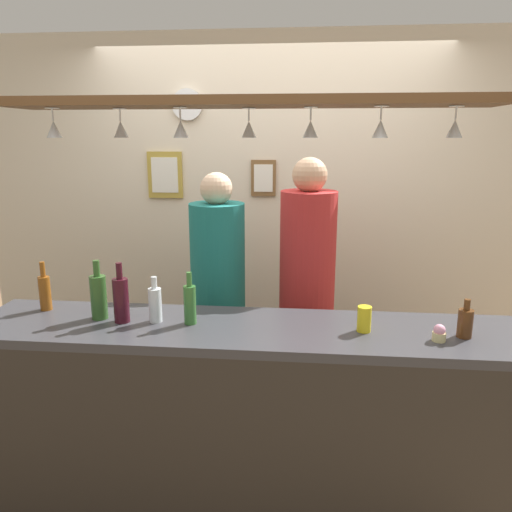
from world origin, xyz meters
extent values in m
plane|color=olive|center=(0.00, 0.00, 0.00)|extent=(8.00, 8.00, 0.00)
cube|color=beige|center=(0.00, 1.10, 1.30)|extent=(4.40, 0.06, 2.60)
cube|color=#38383D|center=(0.00, -0.35, 0.97)|extent=(2.70, 0.55, 0.04)
cube|color=#2D2823|center=(0.00, -0.60, 0.47)|extent=(2.65, 0.04, 0.94)
cube|color=brown|center=(0.00, -0.30, 2.03)|extent=(2.20, 0.36, 0.04)
cylinder|color=silver|center=(-0.88, -0.34, 2.00)|extent=(0.06, 0.06, 0.00)
cylinder|color=silver|center=(-0.88, -0.34, 1.98)|extent=(0.01, 0.01, 0.06)
cone|color=silver|center=(-0.88, -0.34, 1.91)|extent=(0.07, 0.07, 0.08)
cylinder|color=silver|center=(-0.60, -0.26, 2.00)|extent=(0.06, 0.06, 0.00)
cylinder|color=silver|center=(-0.60, -0.26, 1.98)|extent=(0.01, 0.01, 0.06)
cone|color=silver|center=(-0.60, -0.26, 1.91)|extent=(0.07, 0.07, 0.08)
cylinder|color=silver|center=(-0.30, -0.33, 2.00)|extent=(0.06, 0.06, 0.00)
cylinder|color=silver|center=(-0.30, -0.33, 1.98)|extent=(0.01, 0.01, 0.06)
cone|color=silver|center=(-0.30, -0.33, 1.91)|extent=(0.07, 0.07, 0.08)
cylinder|color=silver|center=(0.00, -0.23, 2.00)|extent=(0.06, 0.06, 0.00)
cylinder|color=silver|center=(0.00, -0.23, 1.98)|extent=(0.01, 0.01, 0.06)
cone|color=silver|center=(0.00, -0.23, 1.91)|extent=(0.07, 0.07, 0.08)
cylinder|color=silver|center=(0.28, -0.30, 2.00)|extent=(0.06, 0.06, 0.00)
cylinder|color=silver|center=(0.28, -0.30, 1.98)|extent=(0.01, 0.01, 0.06)
cone|color=silver|center=(0.28, -0.30, 1.91)|extent=(0.07, 0.07, 0.08)
cylinder|color=silver|center=(0.58, -0.35, 2.00)|extent=(0.06, 0.06, 0.00)
cylinder|color=silver|center=(0.58, -0.35, 1.98)|extent=(0.01, 0.01, 0.06)
cone|color=silver|center=(0.58, -0.35, 1.91)|extent=(0.07, 0.07, 0.08)
cylinder|color=silver|center=(0.89, -0.32, 2.00)|extent=(0.06, 0.06, 0.00)
cylinder|color=silver|center=(0.89, -0.32, 1.98)|extent=(0.01, 0.01, 0.06)
cone|color=silver|center=(0.89, -0.32, 1.91)|extent=(0.07, 0.07, 0.08)
cube|color=#2D334C|center=(-0.27, 0.37, 0.40)|extent=(0.17, 0.18, 0.79)
cylinder|color=#1E7A75|center=(-0.27, 0.37, 1.14)|extent=(0.34, 0.34, 0.69)
sphere|color=beige|center=(-0.27, 0.37, 1.57)|extent=(0.20, 0.20, 0.20)
cube|color=#2D334C|center=(0.29, 0.37, 0.42)|extent=(0.17, 0.18, 0.84)
cylinder|color=red|center=(0.29, 0.37, 1.20)|extent=(0.34, 0.34, 0.73)
sphere|color=tan|center=(0.29, 0.37, 1.66)|extent=(0.21, 0.21, 0.21)
cylinder|color=brown|center=(-1.08, -0.22, 1.08)|extent=(0.06, 0.06, 0.18)
cylinder|color=brown|center=(-1.08, -0.22, 1.21)|extent=(0.03, 0.03, 0.08)
cylinder|color=#512D14|center=(1.00, -0.38, 1.05)|extent=(0.07, 0.07, 0.13)
cylinder|color=#512D14|center=(1.00, -0.38, 1.14)|extent=(0.03, 0.03, 0.05)
cylinder|color=#336B2D|center=(-0.28, -0.34, 1.08)|extent=(0.06, 0.06, 0.19)
cylinder|color=#336B2D|center=(-0.28, -0.34, 1.21)|extent=(0.03, 0.03, 0.07)
cylinder|color=#2D5623|center=(-0.75, -0.32, 1.10)|extent=(0.08, 0.08, 0.22)
cylinder|color=#2D5623|center=(-0.75, -0.32, 1.25)|extent=(0.03, 0.03, 0.08)
cylinder|color=#380F19|center=(-0.62, -0.35, 1.10)|extent=(0.08, 0.08, 0.22)
cylinder|color=#380F19|center=(-0.62, -0.35, 1.25)|extent=(0.03, 0.03, 0.08)
cylinder|color=silver|center=(-0.45, -0.33, 1.07)|extent=(0.06, 0.06, 0.17)
cylinder|color=silver|center=(-0.45, -0.33, 1.19)|extent=(0.03, 0.03, 0.06)
cylinder|color=yellow|center=(0.55, -0.36, 1.05)|extent=(0.07, 0.07, 0.12)
cylinder|color=beige|center=(0.87, -0.44, 1.01)|extent=(0.06, 0.06, 0.04)
sphere|color=pink|center=(0.87, -0.44, 1.04)|extent=(0.05, 0.05, 0.05)
cube|color=#B29338|center=(-0.77, 1.06, 1.60)|extent=(0.26, 0.02, 0.34)
cube|color=white|center=(-0.77, 1.05, 1.60)|extent=(0.20, 0.01, 0.26)
cube|color=brown|center=(-0.04, 1.06, 1.58)|extent=(0.18, 0.02, 0.26)
cube|color=white|center=(-0.04, 1.05, 1.58)|extent=(0.14, 0.01, 0.20)
cylinder|color=white|center=(-0.59, 1.05, 2.10)|extent=(0.22, 0.03, 0.22)
camera|label=1|loc=(0.26, -2.57, 1.88)|focal=34.72mm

